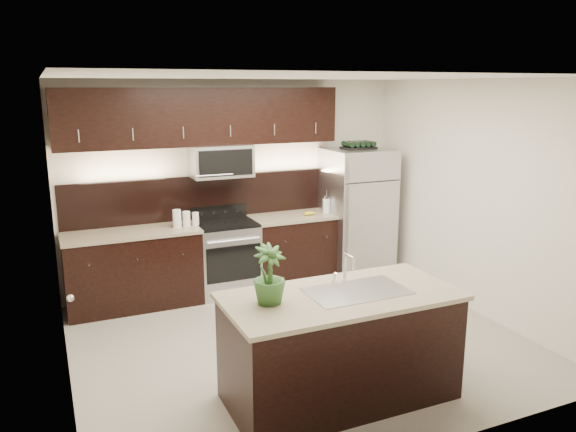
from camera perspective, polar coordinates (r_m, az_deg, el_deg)
name	(u,v)px	position (r m, az deg, el deg)	size (l,w,h in m)	color
ground	(299,341)	(6.05, 1.14, -12.57)	(4.50, 4.50, 0.00)	gray
room_walls	(291,183)	(5.45, 0.33, 3.34)	(4.52, 4.02, 2.71)	beige
counter_run	(211,259)	(7.21, -7.86, -4.38)	(3.51, 0.65, 0.94)	black
upper_fixtures	(205,126)	(7.04, -8.41, 9.05)	(3.49, 0.40, 1.66)	black
island	(340,346)	(4.88, 5.30, -13.03)	(1.96, 0.96, 0.94)	black
sink_faucet	(356,289)	(4.77, 6.95, -7.39)	(0.84, 0.50, 0.28)	silver
refrigerator	(357,213)	(7.85, 6.99, 0.29)	(0.86, 0.78, 1.78)	#B2B2B7
wine_rack	(359,145)	(7.70, 7.19, 7.14)	(0.44, 0.27, 0.10)	black
plant	(269,275)	(4.41, -1.95, -5.98)	(0.27, 0.27, 0.47)	#284D1E
canisters	(184,219)	(6.95, -10.51, -0.28)	(0.33, 0.13, 0.22)	silver
french_press	(326,205)	(7.60, 3.92, 1.16)	(0.10, 0.10, 0.30)	silver
bananas	(306,213)	(7.45, 1.83, 0.26)	(0.15, 0.12, 0.05)	gold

